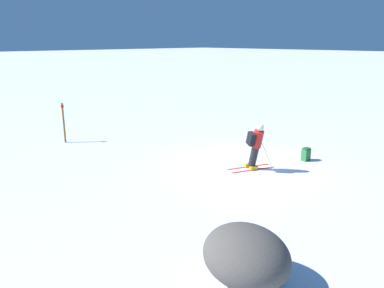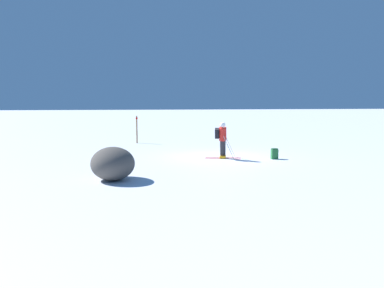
# 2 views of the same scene
# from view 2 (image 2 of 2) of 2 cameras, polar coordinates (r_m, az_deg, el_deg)

# --- Properties ---
(ground_plane) EXTENTS (300.00, 300.00, 0.00)m
(ground_plane) POSITION_cam_2_polar(r_m,az_deg,el_deg) (18.10, 4.33, -2.00)
(ground_plane) COLOR white
(skier) EXTENTS (1.33, 1.72, 1.77)m
(skier) POSITION_cam_2_polar(r_m,az_deg,el_deg) (17.35, 4.61, 0.88)
(skier) COLOR red
(skier) RESTS_ON ground
(spare_backpack) EXTENTS (0.25, 0.32, 0.50)m
(spare_backpack) POSITION_cam_2_polar(r_m,az_deg,el_deg) (17.78, 12.46, -1.47)
(spare_backpack) COLOR #236633
(spare_backpack) RESTS_ON ground
(exposed_boulder_0) EXTENTS (1.73, 1.47, 1.12)m
(exposed_boulder_0) POSITION_cam_2_polar(r_m,az_deg,el_deg) (12.82, -11.98, -2.93)
(exposed_boulder_0) COLOR #4C4742
(exposed_boulder_0) RESTS_ON ground
(trail_marker) EXTENTS (0.13, 0.13, 1.78)m
(trail_marker) POSITION_cam_2_polar(r_m,az_deg,el_deg) (24.66, -8.41, 2.40)
(trail_marker) COLOR brown
(trail_marker) RESTS_ON ground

